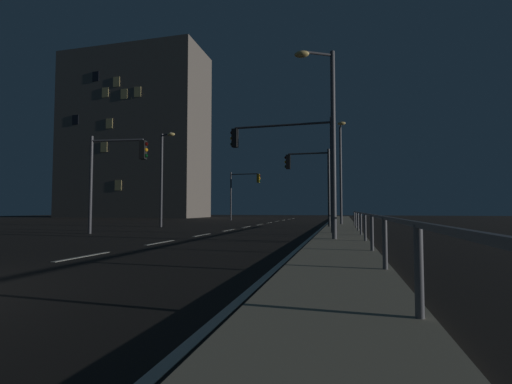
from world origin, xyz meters
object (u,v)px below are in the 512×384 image
object	(u,v)px
traffic_light_near_right	(116,165)
building_distant	(135,136)
traffic_light_mid_right	(309,173)
traffic_light_far_left	(286,151)
street_lamp_across_street	(163,170)
traffic_light_far_center	(243,186)
street_lamp_far_end	(341,164)
street_lamp_median	(328,125)

from	to	relation	value
traffic_light_near_right	building_distant	world-z (taller)	building_distant
traffic_light_mid_right	traffic_light_far_left	world-z (taller)	traffic_light_far_left
street_lamp_across_street	building_distant	xyz separation A→B (m)	(-20.01, 26.99, 9.07)
traffic_light_far_center	street_lamp_far_end	size ratio (longest dim) A/B	0.74
traffic_light_mid_right	street_lamp_median	distance (m)	9.92
street_lamp_across_street	street_lamp_median	bearing A→B (deg)	-37.23
street_lamp_far_end	building_distant	world-z (taller)	building_distant
street_lamp_median	building_distant	xyz separation A→B (m)	(-31.80, 35.95, 8.66)
traffic_light_far_center	street_lamp_median	bearing A→B (deg)	-67.11
traffic_light_near_right	street_lamp_median	world-z (taller)	street_lamp_median
building_distant	traffic_light_far_left	bearing A→B (deg)	-47.41
traffic_light_near_right	traffic_light_far_left	xyz separation A→B (m)	(8.54, 1.59, 0.61)
street_lamp_across_street	building_distant	distance (m)	34.80
street_lamp_median	street_lamp_across_street	distance (m)	14.82
traffic_light_mid_right	street_lamp_far_end	bearing A→B (deg)	61.31
traffic_light_near_right	traffic_light_mid_right	bearing A→B (deg)	39.75
street_lamp_median	building_distant	distance (m)	48.77
traffic_light_mid_right	building_distant	distance (m)	41.06
street_lamp_median	traffic_light_far_center	bearing A→B (deg)	112.89
traffic_light_mid_right	street_lamp_far_end	world-z (taller)	street_lamp_far_end
street_lamp_median	street_lamp_across_street	size ratio (longest dim) A/B	1.08
traffic_light_mid_right	street_lamp_median	xyz separation A→B (m)	(1.61, -9.76, 0.77)
traffic_light_mid_right	street_lamp_across_street	bearing A→B (deg)	-175.50
traffic_light_mid_right	traffic_light_far_center	size ratio (longest dim) A/B	0.92
traffic_light_mid_right	street_lamp_median	size ratio (longest dim) A/B	0.70
traffic_light_mid_right	traffic_light_near_right	distance (m)	11.88
traffic_light_far_left	traffic_light_far_center	world-z (taller)	traffic_light_far_left
traffic_light_near_right	street_lamp_across_street	bearing A→B (deg)	98.79
street_lamp_across_street	traffic_light_mid_right	bearing A→B (deg)	4.50
building_distant	traffic_light_far_center	bearing A→B (deg)	-27.94
street_lamp_across_street	street_lamp_far_end	distance (m)	13.03
traffic_light_mid_right	street_lamp_median	world-z (taller)	street_lamp_median
street_lamp_far_end	building_distant	bearing A→B (deg)	145.08
traffic_light_near_right	building_distant	distance (m)	40.95
street_lamp_median	street_lamp_far_end	xyz separation A→B (m)	(0.42, 13.46, 0.20)
traffic_light_near_right	street_lamp_median	size ratio (longest dim) A/B	0.70
traffic_light_far_center	street_lamp_median	xyz separation A→B (m)	(10.38, -24.59, 0.59)
traffic_light_far_left	traffic_light_far_center	xyz separation A→B (m)	(-8.18, 20.84, -0.28)
traffic_light_mid_right	traffic_light_far_left	bearing A→B (deg)	-95.69
traffic_light_mid_right	traffic_light_far_center	distance (m)	17.23
traffic_light_near_right	building_distant	xyz separation A→B (m)	(-21.06, 33.79, 9.57)
street_lamp_far_end	building_distant	distance (m)	40.19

